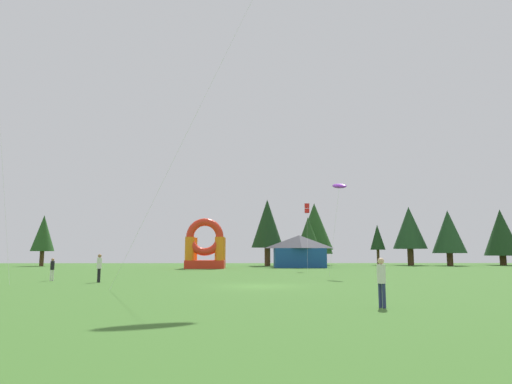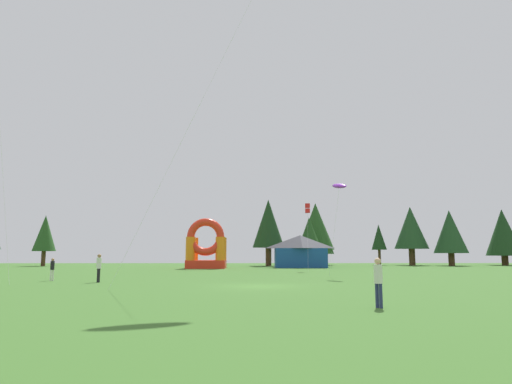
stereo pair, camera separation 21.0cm
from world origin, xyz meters
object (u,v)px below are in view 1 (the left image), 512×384
Objects in this scene: person_left_edge at (99,265)px; festival_tent at (299,251)px; kite_purple_parafoil at (339,186)px; person_far_side at (381,278)px; kite_red_box at (307,208)px; inflatable_orange_dome at (205,250)px; person_midfield at (52,267)px.

person_left_edge is 0.28× the size of festival_tent.
kite_purple_parafoil is 21.53m from person_far_side.
person_left_edge is at bearing -130.73° from kite_red_box.
kite_purple_parafoil is 24.33m from festival_tent.
festival_tent is at bearing 13.93° from inflatable_orange_dome.
inflatable_orange_dome is at bearing 26.42° from person_midfield.
person_left_edge is 4.30m from person_midfield.
person_midfield is at bearing -139.66° from kite_red_box.
kite_purple_parafoil is 4.21× the size of person_left_edge.
festival_tent is (2.15, 44.11, 1.10)m from person_far_side.
inflatable_orange_dome is (-10.13, 41.07, 1.23)m from person_far_side.
person_midfield is (-3.88, 1.85, -0.18)m from person_left_edge.
person_far_side is 0.28× the size of inflatable_orange_dome.
festival_tent is at bearing 110.10° from person_left_edge.
kite_red_box reaches higher than person_far_side.
festival_tent is (16.81, 29.98, 1.04)m from person_left_edge.
person_left_edge reaches higher than person_midfield.
kite_red_box is 33.82m from person_far_side.
inflatable_orange_dome is (-11.94, 7.80, -4.58)m from kite_red_box.
kite_purple_parafoil is 19.60m from person_left_edge.
person_midfield is (-21.35, -4.39, -6.50)m from kite_purple_parafoil.
kite_red_box is 14.98m from inflatable_orange_dome.
person_left_edge is at bearing -99.55° from inflatable_orange_dome.
kite_purple_parafoil reaches higher than person_left_edge.
kite_purple_parafoil is 4.46× the size of person_far_side.
kite_red_box is at bearing -33.15° from inflatable_orange_dome.
kite_red_box is 11.83m from festival_tent.
person_far_side is 0.26× the size of festival_tent.
inflatable_orange_dome reaches higher than festival_tent.
inflatable_orange_dome is (4.53, 26.93, 1.17)m from person_left_edge.
person_left_edge is (-17.47, -6.23, -6.33)m from kite_purple_parafoil.
kite_purple_parafoil is 1.26× the size of inflatable_orange_dome.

